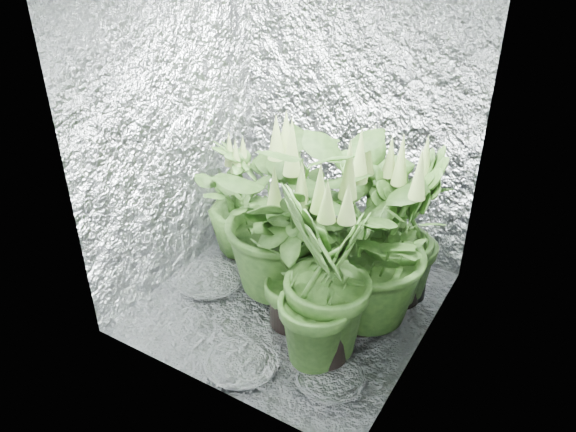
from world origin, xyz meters
The scene contains 11 objects.
ground centered at (0.00, 0.00, 0.00)m, with size 1.60×1.60×0.00m, color silver.
walls centered at (0.00, 0.00, 1.00)m, with size 1.62×1.62×2.00m.
plant_a centered at (-0.10, 0.09, 0.56)m, with size 1.26×1.26×1.17m.
plant_b centered at (0.28, 0.44, 0.47)m, with size 0.66×0.66×1.03m.
plant_c centered at (0.53, 0.38, 0.47)m, with size 0.57×0.57×1.04m.
plant_d centered at (-0.57, 0.30, 0.40)m, with size 0.62×0.62×0.87m.
plant_e centered at (0.43, 0.05, 0.53)m, with size 1.22×1.22×1.12m.
plant_f centered at (0.10, -0.17, 0.46)m, with size 0.67×0.67×0.99m.
plant_g centered at (0.39, -0.34, 0.52)m, with size 0.69×0.69×1.12m.
circulation_fan centered at (0.58, 0.43, 0.17)m, with size 0.18×0.34×0.39m.
plant_label centered at (0.45, -0.37, 0.30)m, with size 0.05×0.01×0.08m, color white.
Camera 1 is at (1.38, -2.34, 2.17)m, focal length 35.00 mm.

